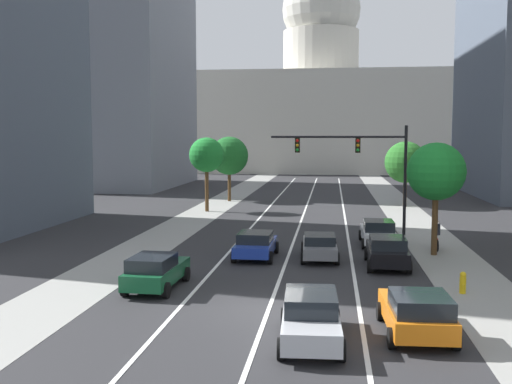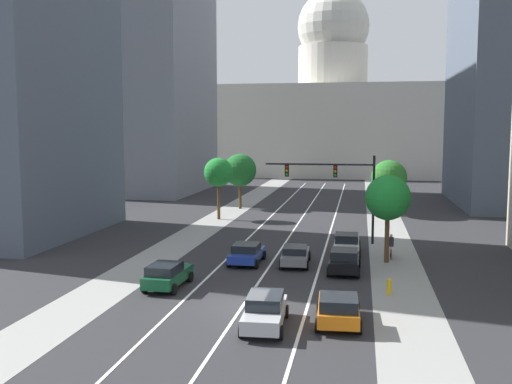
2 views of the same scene
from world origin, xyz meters
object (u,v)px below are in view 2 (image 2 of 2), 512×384
Objects in this scene: street_tree_near_right at (388,198)px; street_tree_mid_left at (218,173)px; car_green at (167,275)px; car_gray at (295,255)px; car_black at (344,260)px; street_tree_near_left at (240,170)px; cyclist at (391,246)px; fire_hydrant at (389,286)px; street_tree_mid_right at (389,178)px; car_white at (347,243)px; traffic_signal_mast at (339,181)px; capitol_building at (332,115)px; car_blue at (247,253)px; car_orange at (338,308)px; car_silver at (265,310)px.

street_tree_mid_left is at bearing 133.72° from street_tree_near_right.
car_green reaches higher than car_gray.
street_tree_near_left is (-12.78, 28.40, 3.70)m from car_black.
car_green is at bearing -145.14° from street_tree_near_right.
street_tree_near_right reaches higher than cyclist.
fire_hydrant is at bearing -138.35° from car_gray.
street_tree_mid_right reaches higher than cyclist.
car_green is at bearing -175.83° from fire_hydrant.
street_tree_mid_left reaches higher than car_white.
street_tree_mid_right is at bearing 73.68° from traffic_signal_mast.
car_green is 0.70× the size of street_tree_near_right.
car_white is 3.33m from cyclist.
car_green is 18.45m from traffic_signal_mast.
car_gray is at bearing -70.65° from street_tree_near_left.
traffic_signal_mast is 16.59m from street_tree_mid_right.
traffic_signal_mast is at bearing -106.32° from street_tree_mid_right.
capitol_building is 81.73m from car_gray.
car_green is at bearing -85.33° from street_tree_near_left.
traffic_signal_mast is (5.90, 8.50, 4.26)m from car_blue.
car_orange reaches higher than car_green.
street_tree_near_left is (-9.44, 39.58, 3.68)m from car_silver.
street_tree_near_left reaches higher than street_tree_mid_left.
street_tree_near_left is at bearing 35.26° from cyclist.
street_tree_near_right is 22.43m from street_tree_mid_right.
street_tree_near_left is at bearing 10.74° from car_silver.
car_silver is at bearing -96.96° from traffic_signal_mast.
cyclist is at bearing -51.81° from traffic_signal_mast.
car_black is 11.45m from car_green.
car_white is at bearing 103.93° from fire_hydrant.
car_blue is 10.37m from street_tree_near_right.
fire_hydrant is at bearing -150.12° from car_black.
car_black is 0.66× the size of street_tree_near_left.
street_tree_near_left reaches higher than car_green.
car_green is 8.72m from car_silver.
fire_hydrant is 8.95m from street_tree_near_right.
car_blue reaches higher than fire_hydrant.
car_blue is (-3.33, 12.52, -0.07)m from car_silver.
car_blue is (-1.67, -81.07, -11.34)m from capitol_building.
car_blue is (3.34, 6.90, -0.05)m from car_green.
car_blue is at bearing -124.75° from traffic_signal_mast.
car_silver is at bearing 159.11° from cyclist.
street_tree_mid_left is at bearing 25.60° from car_gray.
street_tree_near_right is at bearing -46.28° from street_tree_mid_left.
street_tree_near_right is (3.56, -6.50, -0.50)m from traffic_signal_mast.
car_white is 1.06× the size of car_green.
capitol_building is 11.48× the size of car_blue.
car_black is 6.80m from car_blue.
traffic_signal_mast is (-0.78, 20.05, 4.21)m from car_orange.
street_tree_mid_left is (-15.91, 24.81, 4.33)m from fire_hydrant.
street_tree_near_left is at bearing 13.80° from car_blue.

